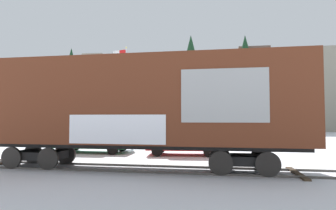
# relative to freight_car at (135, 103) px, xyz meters

# --- Properties ---
(ground_plane) EXTENTS (260.00, 260.00, 0.00)m
(ground_plane) POSITION_rel_freight_car_xyz_m (-0.95, 0.00, -2.78)
(ground_plane) COLOR silver
(track) EXTENTS (59.97, 5.65, 0.08)m
(track) POSITION_rel_freight_car_xyz_m (-1.27, -0.08, -2.74)
(track) COLOR #4C4742
(track) RESTS_ON ground_plane
(freight_car) EXTENTS (14.08, 3.77, 4.85)m
(freight_car) POSITION_rel_freight_car_xyz_m (0.00, 0.00, 0.00)
(freight_car) COLOR #5B2B19
(freight_car) RESTS_ON ground_plane
(flagpole) EXTENTS (1.56, 0.40, 9.01)m
(flagpole) POSITION_rel_freight_car_xyz_m (-6.16, 13.62, 2.98)
(flagpole) COLOR silver
(flagpole) RESTS_ON ground_plane
(hillside) EXTENTS (131.35, 41.33, 18.20)m
(hillside) POSITION_rel_freight_car_xyz_m (-0.96, 57.45, 4.04)
(hillside) COLOR gray
(hillside) RESTS_ON ground_plane
(parked_car_green) EXTENTS (4.91, 2.29, 1.56)m
(parked_car_green) POSITION_rel_freight_car_xyz_m (-4.59, 4.85, -1.99)
(parked_car_green) COLOR #1E5933
(parked_car_green) RESTS_ON ground_plane
(parked_car_red) EXTENTS (4.44, 2.38, 1.54)m
(parked_car_red) POSITION_rel_freight_car_xyz_m (1.17, 5.02, -2.00)
(parked_car_red) COLOR #B21E1E
(parked_car_red) RESTS_ON ground_plane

